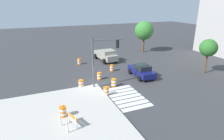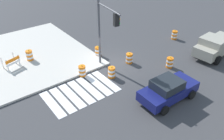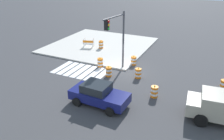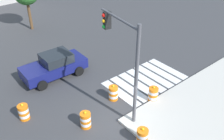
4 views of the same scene
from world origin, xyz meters
The scene contains 13 objects.
ground_plane centered at (0.00, 0.00, 0.00)m, with size 120.00×120.00×0.00m, color #38383A.
sidewalk_corner centered at (6.00, -6.00, 0.07)m, with size 12.00×12.00×0.15m, color #BCB7AD.
crosswalk_stripes centered at (4.00, 1.80, 0.01)m, with size 5.10×3.20×0.02m.
sports_car centered at (-0.36, 6.14, 0.81)m, with size 4.35×2.23×1.63m.
traffic_barrel_near_corner centered at (-3.76, 3.43, 0.45)m, with size 0.56×0.56×1.02m.
traffic_barrel_crosswalk_end centered at (-8.56, -0.04, 0.45)m, with size 0.56×0.56×1.02m.
traffic_barrel_median_near centered at (-1.52, 0.80, 0.45)m, with size 0.56×0.56×1.02m.
traffic_barrel_median_far centered at (2.80, 0.05, 0.45)m, with size 0.56×0.56×1.02m.
traffic_barrel_far_curb centered at (-0.07, -1.89, 0.45)m, with size 0.56×0.56×1.02m.
traffic_barrel_lane_center centered at (1.06, 1.65, 0.45)m, with size 0.56×0.56×1.02m.
traffic_barrel_on_sidewalk centered at (5.26, -4.74, 0.60)m, with size 0.56×0.56×1.02m.
construction_barricade centered at (6.86, -4.41, 0.72)m, with size 1.41×1.12×1.00m.
traffic_light_pole centered at (0.75, 0.53, 3.91)m, with size 0.68×3.27×5.50m.
Camera 3 is at (-7.30, 18.43, 9.15)m, focal length 36.02 mm.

